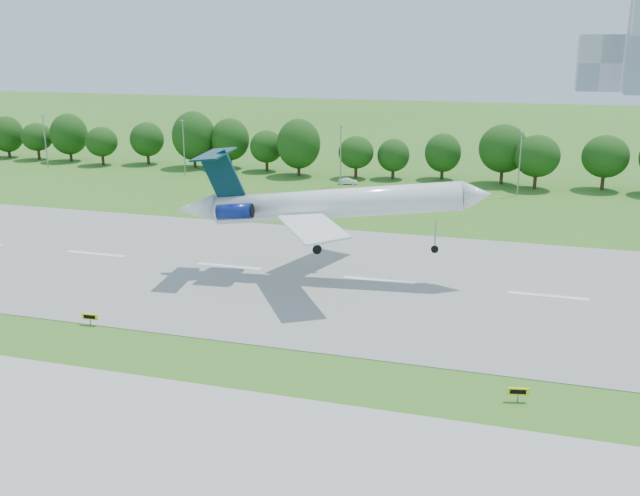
{
  "coord_description": "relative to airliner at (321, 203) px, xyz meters",
  "views": [
    {
      "loc": [
        16.52,
        -56.86,
        28.47
      ],
      "look_at": [
        -5.52,
        18.0,
        5.72
      ],
      "focal_mm": 40.0,
      "sensor_mm": 36.0,
      "label": 1
    }
  ],
  "objects": [
    {
      "name": "ground",
      "position": [
        7.41,
        -24.74,
        -9.39
      ],
      "size": [
        600.0,
        600.0,
        0.0
      ],
      "primitive_type": "plane",
      "color": "#30661A",
      "rests_on": "ground"
    },
    {
      "name": "runway",
      "position": [
        7.41,
        0.26,
        -9.35
      ],
      "size": [
        400.0,
        45.0,
        0.08
      ],
      "primitive_type": "cube",
      "color": "gray",
      "rests_on": "ground"
    },
    {
      "name": "taxiway",
      "position": [
        7.41,
        -42.74,
        -9.35
      ],
      "size": [
        400.0,
        23.0,
        0.08
      ],
      "primitive_type": "cube",
      "color": "#ADADA8",
      "rests_on": "ground"
    },
    {
      "name": "tree_line",
      "position": [
        7.41,
        67.26,
        -3.21
      ],
      "size": [
        288.4,
        8.4,
        10.4
      ],
      "color": "#382314",
      "rests_on": "ground"
    },
    {
      "name": "light_poles",
      "position": [
        4.91,
        57.26,
        -3.05
      ],
      "size": [
        175.9,
        0.25,
        12.19
      ],
      "color": "gray",
      "rests_on": "ground"
    },
    {
      "name": "airliner",
      "position": [
        0.0,
        0.0,
        0.0
      ],
      "size": [
        38.74,
        27.86,
        12.14
      ],
      "rotation": [
        0.0,
        -0.1,
        0.14
      ],
      "color": "white",
      "rests_on": "ground"
    },
    {
      "name": "taxi_sign_left",
      "position": [
        -18.48,
        -22.2,
        -8.48
      ],
      "size": [
        1.77,
        0.29,
        1.24
      ],
      "rotation": [
        0.0,
        0.0,
        0.04
      ],
      "color": "gray",
      "rests_on": "ground"
    },
    {
      "name": "taxi_sign_centre",
      "position": [
        24.65,
        -26.59,
        -8.48
      ],
      "size": [
        1.75,
        0.54,
        1.23
      ],
      "rotation": [
        0.0,
        0.0,
        0.2
      ],
      "color": "gray",
      "rests_on": "ground"
    },
    {
      "name": "service_vehicle_a",
      "position": [
        -11.37,
        58.74,
        -8.77
      ],
      "size": [
        3.93,
        1.83,
        1.25
      ],
      "primitive_type": "imported",
      "rotation": [
        0.0,
        0.0,
        1.71
      ],
      "color": "white",
      "rests_on": "ground"
    },
    {
      "name": "service_vehicle_b",
      "position": [
        0.07,
        52.17,
        -8.71
      ],
      "size": [
        4.28,
        3.07,
        1.36
      ],
      "primitive_type": "imported",
      "rotation": [
        0.0,
        0.0,
        1.16
      ],
      "color": "white",
      "rests_on": "ground"
    }
  ]
}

